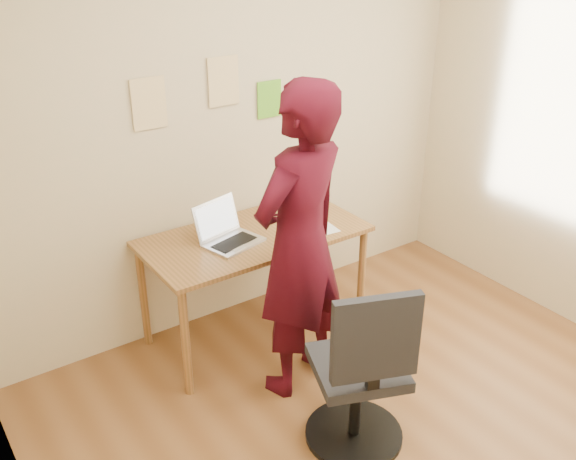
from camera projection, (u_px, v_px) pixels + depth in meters
room at (442, 217)px, 2.78m from camera, size 3.58×3.58×2.78m
desk at (254, 246)px, 4.05m from camera, size 1.40×0.70×0.74m
laptop at (227, 234)px, 3.90m from camera, size 0.40×0.37×0.24m
paper_sheet at (312, 225)px, 4.12m from camera, size 0.27×0.36×0.00m
phone at (313, 233)px, 4.01m from camera, size 0.09×0.14×0.01m
wall_note_left at (149, 104)px, 3.68m from camera, size 0.21×0.00×0.30m
wall_note_mid at (224, 81)px, 3.90m from camera, size 0.21×0.00×0.30m
wall_note_right at (269, 99)px, 4.14m from camera, size 0.18×0.00×0.24m
office_chair at (361, 380)px, 3.22m from camera, size 0.57×0.58×1.01m
person at (300, 244)px, 3.50m from camera, size 0.76×0.60×1.83m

